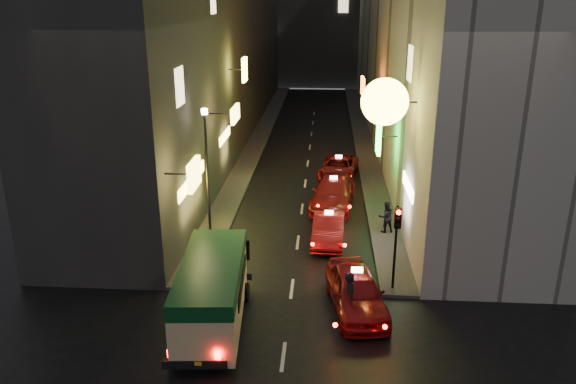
% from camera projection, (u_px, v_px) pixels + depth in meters
% --- Properties ---
extents(building_left, '(7.47, 52.00, 18.00)m').
position_uv_depth(building_left, '(211.00, 25.00, 44.07)').
color(building_left, '#353330').
rests_on(building_left, ground).
extents(building_right, '(8.34, 52.00, 18.00)m').
position_uv_depth(building_right, '(417.00, 25.00, 43.03)').
color(building_right, '#B9B2A9').
rests_on(building_right, ground).
extents(sidewalk_left, '(1.50, 52.00, 0.15)m').
position_uv_depth(sidewalk_left, '(260.00, 136.00, 46.77)').
color(sidewalk_left, '#4E4B48').
rests_on(sidewalk_left, ground).
extents(sidewalk_right, '(1.50, 52.00, 0.15)m').
position_uv_depth(sidewalk_right, '(363.00, 138.00, 46.21)').
color(sidewalk_right, '#4E4B48').
rests_on(sidewalk_right, ground).
extents(minibus, '(2.48, 5.98, 2.51)m').
position_uv_depth(minibus, '(212.00, 287.00, 19.41)').
color(minibus, beige).
rests_on(minibus, ground).
extents(taxi_near, '(3.22, 6.00, 1.98)m').
position_uv_depth(taxi_near, '(356.00, 288.00, 20.72)').
color(taxi_near, maroon).
rests_on(taxi_near, ground).
extents(taxi_second, '(2.28, 5.08, 1.76)m').
position_uv_depth(taxi_second, '(329.00, 225.00, 26.67)').
color(taxi_second, maroon).
rests_on(taxi_second, ground).
extents(taxi_third, '(3.01, 5.97, 2.00)m').
position_uv_depth(taxi_third, '(333.00, 190.00, 31.14)').
color(taxi_third, maroon).
rests_on(taxi_third, ground).
extents(taxi_far, '(2.69, 5.11, 1.72)m').
position_uv_depth(taxi_far, '(338.00, 166.00, 36.06)').
color(taxi_far, maroon).
rests_on(taxi_far, ground).
extents(pedestrian_crossing, '(0.46, 0.71, 2.13)m').
position_uv_depth(pedestrian_crossing, '(350.00, 294.00, 20.00)').
color(pedestrian_crossing, black).
rests_on(pedestrian_crossing, ground).
extents(pedestrian_sidewalk, '(0.76, 0.59, 1.78)m').
position_uv_depth(pedestrian_sidewalk, '(386.00, 215.00, 27.30)').
color(pedestrian_sidewalk, black).
rests_on(pedestrian_sidewalk, sidewalk_right).
extents(traffic_light, '(0.26, 0.43, 3.50)m').
position_uv_depth(traffic_light, '(397.00, 230.00, 21.32)').
color(traffic_light, black).
rests_on(traffic_light, sidewalk_right).
extents(lamp_post, '(0.28, 0.28, 6.22)m').
position_uv_depth(lamp_post, '(207.00, 166.00, 25.78)').
color(lamp_post, black).
rests_on(lamp_post, sidewalk_left).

